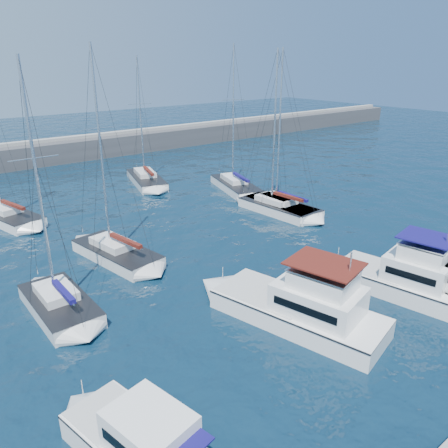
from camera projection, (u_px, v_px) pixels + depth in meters
ground at (327, 306)px, 27.42m from camera, size 220.00×220.00×0.00m
breakwater at (53, 154)px, 65.26m from camera, size 160.00×6.00×4.45m
motor_yacht_port_outer at (142, 446)px, 16.43m from camera, size 4.05×6.95×3.20m
motor_yacht_port_inner at (305, 308)px, 25.14m from camera, size 6.19×10.76×4.69m
motor_yacht_stbd_inner at (406, 278)px, 28.53m from camera, size 5.07×8.76×4.69m
sailboat_mid_a at (60, 304)px, 26.60m from camera, size 3.13×6.81×15.16m
sailboat_mid_b at (117, 253)px, 33.63m from camera, size 4.36×8.43×15.96m
sailboat_mid_d at (277, 207)px, 43.91m from camera, size 3.78×8.34×15.81m
sailboat_mid_e at (282, 207)px, 44.06m from camera, size 3.09×8.43×15.86m
sailboat_back_a at (7, 216)px, 41.41m from camera, size 5.08×9.00×16.73m
sailboat_back_b at (146, 179)px, 53.98m from camera, size 5.54×9.78×15.22m
sailboat_back_c at (236, 186)px, 51.22m from camera, size 5.51×9.53×16.42m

